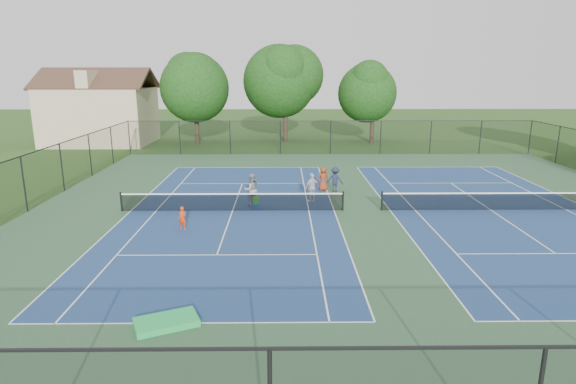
{
  "coord_description": "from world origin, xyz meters",
  "views": [
    {
      "loc": [
        -4.27,
        -24.91,
        7.37
      ],
      "look_at": [
        -4.02,
        -1.0,
        1.3
      ],
      "focal_mm": 30.0,
      "sensor_mm": 36.0,
      "label": 1
    }
  ],
  "objects_px": {
    "tree_back_b": "(285,78)",
    "child_player": "(182,218)",
    "bystander_b": "(335,180)",
    "ball_crate": "(256,206)",
    "tree_back_c": "(374,89)",
    "ball_hopper": "(256,201)",
    "bystander_a": "(312,188)",
    "instructor": "(251,190)",
    "bystander_c": "(323,179)",
    "tree_back_a": "(195,84)",
    "clapboard_house": "(100,113)"
  },
  "relations": [
    {
      "from": "tree_back_b",
      "to": "child_player",
      "type": "height_order",
      "value": "tree_back_b"
    },
    {
      "from": "tree_back_b",
      "to": "bystander_b",
      "type": "distance_m",
      "value": 22.84
    },
    {
      "from": "bystander_c",
      "to": "ball_hopper",
      "type": "bearing_deg",
      "value": 26.82
    },
    {
      "from": "tree_back_a",
      "to": "ball_crate",
      "type": "distance_m",
      "value": 25.39
    },
    {
      "from": "tree_back_b",
      "to": "bystander_b",
      "type": "relative_size",
      "value": 6.4
    },
    {
      "from": "tree_back_c",
      "to": "bystander_b",
      "type": "relative_size",
      "value": 5.36
    },
    {
      "from": "tree_back_a",
      "to": "bystander_b",
      "type": "distance_m",
      "value": 23.79
    },
    {
      "from": "ball_crate",
      "to": "instructor",
      "type": "bearing_deg",
      "value": 113.93
    },
    {
      "from": "tree_back_b",
      "to": "child_player",
      "type": "relative_size",
      "value": 8.98
    },
    {
      "from": "tree_back_c",
      "to": "ball_crate",
      "type": "relative_size",
      "value": 21.27
    },
    {
      "from": "bystander_c",
      "to": "bystander_b",
      "type": "bearing_deg",
      "value": 133.09
    },
    {
      "from": "clapboard_house",
      "to": "instructor",
      "type": "bearing_deg",
      "value": -54.67
    },
    {
      "from": "bystander_a",
      "to": "ball_crate",
      "type": "xyz_separation_m",
      "value": [
        -3.13,
        -1.4,
        -0.71
      ]
    },
    {
      "from": "tree_back_b",
      "to": "tree_back_c",
      "type": "height_order",
      "value": "tree_back_b"
    },
    {
      "from": "bystander_b",
      "to": "ball_crate",
      "type": "relative_size",
      "value": 3.97
    },
    {
      "from": "tree_back_a",
      "to": "ball_hopper",
      "type": "relative_size",
      "value": 24.08
    },
    {
      "from": "bystander_c",
      "to": "tree_back_a",
      "type": "bearing_deg",
      "value": -78.86
    },
    {
      "from": "tree_back_b",
      "to": "ball_crate",
      "type": "distance_m",
      "value": 26.46
    },
    {
      "from": "tree_back_a",
      "to": "bystander_a",
      "type": "height_order",
      "value": "tree_back_a"
    },
    {
      "from": "bystander_c",
      "to": "bystander_a",
      "type": "bearing_deg",
      "value": 53.27
    },
    {
      "from": "instructor",
      "to": "bystander_b",
      "type": "distance_m",
      "value": 5.85
    },
    {
      "from": "tree_back_a",
      "to": "child_player",
      "type": "bearing_deg",
      "value": -81.7
    },
    {
      "from": "clapboard_house",
      "to": "bystander_c",
      "type": "distance_m",
      "value": 29.63
    },
    {
      "from": "child_player",
      "to": "ball_hopper",
      "type": "xyz_separation_m",
      "value": [
        3.31,
        3.47,
        -0.09
      ]
    },
    {
      "from": "child_player",
      "to": "ball_crate",
      "type": "relative_size",
      "value": 2.83
    },
    {
      "from": "tree_back_b",
      "to": "clapboard_house",
      "type": "height_order",
      "value": "tree_back_b"
    },
    {
      "from": "child_player",
      "to": "bystander_b",
      "type": "bearing_deg",
      "value": 61.15
    },
    {
      "from": "tree_back_a",
      "to": "tree_back_c",
      "type": "distance_m",
      "value": 18.04
    },
    {
      "from": "bystander_a",
      "to": "bystander_b",
      "type": "distance_m",
      "value": 2.79
    },
    {
      "from": "tree_back_c",
      "to": "ball_hopper",
      "type": "height_order",
      "value": "tree_back_c"
    },
    {
      "from": "tree_back_a",
      "to": "bystander_c",
      "type": "bearing_deg",
      "value": -60.03
    },
    {
      "from": "tree_back_c",
      "to": "ball_crate",
      "type": "bearing_deg",
      "value": -113.59
    },
    {
      "from": "tree_back_b",
      "to": "tree_back_c",
      "type": "distance_m",
      "value": 9.12
    },
    {
      "from": "tree_back_a",
      "to": "clapboard_house",
      "type": "distance_m",
      "value": 10.47
    },
    {
      "from": "bystander_c",
      "to": "ball_crate",
      "type": "relative_size",
      "value": 3.87
    },
    {
      "from": "tree_back_c",
      "to": "ball_hopper",
      "type": "xyz_separation_m",
      "value": [
        -10.74,
        -24.6,
        -5.01
      ]
    },
    {
      "from": "tree_back_b",
      "to": "child_player",
      "type": "bearing_deg",
      "value": -99.86
    },
    {
      "from": "clapboard_house",
      "to": "ball_hopper",
      "type": "relative_size",
      "value": 28.42
    },
    {
      "from": "tree_back_a",
      "to": "ball_crate",
      "type": "height_order",
      "value": "tree_back_a"
    },
    {
      "from": "bystander_b",
      "to": "ball_hopper",
      "type": "relative_size",
      "value": 4.13
    },
    {
      "from": "tree_back_a",
      "to": "ball_hopper",
      "type": "bearing_deg",
      "value": -72.91
    },
    {
      "from": "bystander_a",
      "to": "tree_back_a",
      "type": "bearing_deg",
      "value": -100.3
    },
    {
      "from": "instructor",
      "to": "child_player",
      "type": "bearing_deg",
      "value": 30.14
    },
    {
      "from": "instructor",
      "to": "bystander_a",
      "type": "height_order",
      "value": "instructor"
    },
    {
      "from": "clapboard_house",
      "to": "bystander_a",
      "type": "distance_m",
      "value": 30.96
    },
    {
      "from": "tree_back_c",
      "to": "tree_back_b",
      "type": "bearing_deg",
      "value": 173.66
    },
    {
      "from": "tree_back_b",
      "to": "ball_hopper",
      "type": "height_order",
      "value": "tree_back_b"
    },
    {
      "from": "child_player",
      "to": "ball_hopper",
      "type": "height_order",
      "value": "child_player"
    },
    {
      "from": "instructor",
      "to": "clapboard_house",
      "type": "bearing_deg",
      "value": -78.55
    },
    {
      "from": "child_player",
      "to": "tree_back_c",
      "type": "bearing_deg",
      "value": 82.69
    }
  ]
}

